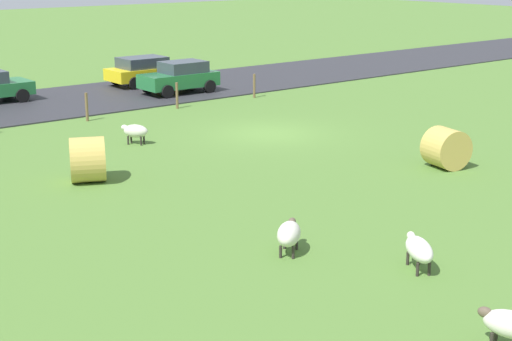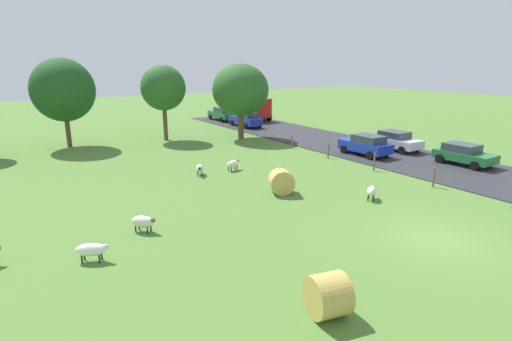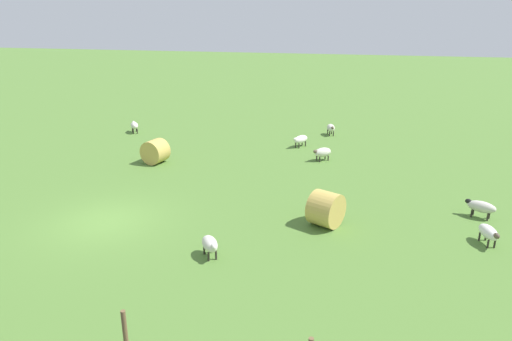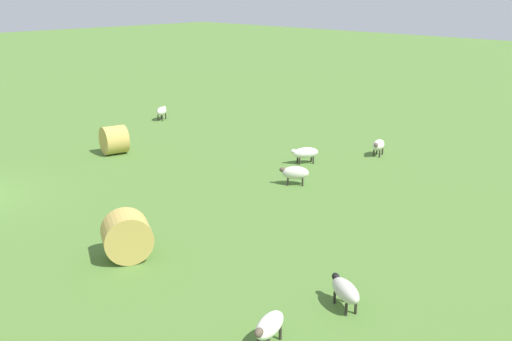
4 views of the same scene
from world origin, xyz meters
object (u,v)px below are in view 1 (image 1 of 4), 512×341
sheep_5 (510,324)px  sheep_6 (135,131)px  sheep_4 (419,249)px  hay_bale_1 (446,148)px  car_5 (180,77)px  sheep_0 (289,234)px  car_1 (146,70)px  hay_bale_0 (88,160)px

sheep_5 → sheep_6: size_ratio=1.07×
sheep_4 → hay_bale_1: (5.02, -7.37, 0.17)m
sheep_6 → car_5: car_5 is taller
sheep_6 → car_5: (8.09, -7.24, 0.38)m
sheep_0 → sheep_6: (11.73, -2.69, 0.01)m
sheep_0 → car_1: car_1 is taller
sheep_4 → hay_bale_0: (10.84, 2.50, 0.21)m
hay_bale_1 → car_1: size_ratio=0.30×
sheep_4 → sheep_5: 3.70m
hay_bale_1 → car_1: 20.65m
sheep_0 → car_1: (23.14, -9.95, 0.36)m
hay_bale_1 → car_5: 17.34m
sheep_6 → car_5: 10.86m
car_5 → sheep_6: bearing=138.2°
hay_bale_0 → hay_bale_1: hay_bale_0 is taller
sheep_4 → car_5: car_5 is taller
sheep_0 → sheep_5: bearing=179.9°
sheep_4 → hay_bale_0: hay_bale_0 is taller
sheep_5 → hay_bale_0: 14.20m
hay_bale_0 → hay_bale_1: (-5.82, -9.87, -0.04)m
sheep_4 → car_1: (25.65, -8.36, 0.36)m
sheep_4 → sheep_5: size_ratio=1.13×
sheep_6 → hay_bale_0: (-3.40, 3.60, 0.20)m
sheep_0 → hay_bale_1: (2.51, -8.95, 0.17)m
car_5 → sheep_4: bearing=159.5°
sheep_6 → hay_bale_0: size_ratio=0.75×
sheep_0 → sheep_5: 5.84m
sheep_4 → hay_bale_0: bearing=13.0°
sheep_4 → hay_bale_1: size_ratio=0.96×
sheep_5 → car_1: size_ratio=0.26×
sheep_0 → hay_bale_1: 9.30m
sheep_4 → car_1: 26.98m
sheep_0 → car_5: size_ratio=0.30×
car_1 → car_5: size_ratio=1.12×
car_5 → sheep_5: bearing=158.8°
sheep_6 → car_1: 13.53m
car_1 → car_5: 3.32m
hay_bale_1 → car_5: bearing=-3.2°
sheep_5 → sheep_6: bearing=-8.7°
sheep_5 → hay_bale_0: size_ratio=0.80×
hay_bale_1 → hay_bale_0: bearing=59.5°
sheep_4 → car_1: bearing=-18.0°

